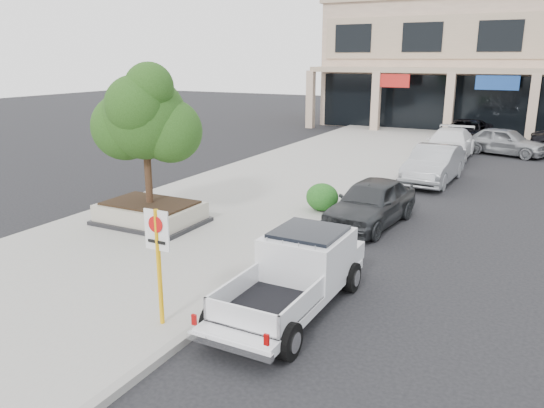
{
  "coord_description": "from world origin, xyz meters",
  "views": [
    {
      "loc": [
        3.99,
        -9.89,
        5.14
      ],
      "look_at": [
        -1.94,
        1.5,
        1.58
      ],
      "focal_mm": 35.0,
      "sensor_mm": 36.0,
      "label": 1
    }
  ],
  "objects_px": {
    "planter": "(151,213)",
    "curb_car_d": "(466,133)",
    "curb_car_a": "(371,202)",
    "curb_car_b": "(434,164)",
    "lot_car_a": "(505,141)",
    "curb_car_c": "(449,144)",
    "pickup_truck": "(290,277)",
    "planter_tree": "(152,117)",
    "no_parking_sign": "(158,251)"
  },
  "relations": [
    {
      "from": "planter",
      "to": "curb_car_d",
      "type": "xyz_separation_m",
      "value": [
        6.31,
        21.13,
        0.31
      ]
    },
    {
      "from": "planter",
      "to": "curb_car_a",
      "type": "height_order",
      "value": "curb_car_a"
    },
    {
      "from": "curb_car_b",
      "to": "curb_car_d",
      "type": "bearing_deg",
      "value": 94.16
    },
    {
      "from": "lot_car_a",
      "to": "curb_car_d",
      "type": "bearing_deg",
      "value": 63.37
    },
    {
      "from": "curb_car_b",
      "to": "curb_car_c",
      "type": "distance_m",
      "value": 5.87
    },
    {
      "from": "pickup_truck",
      "to": "lot_car_a",
      "type": "height_order",
      "value": "pickup_truck"
    },
    {
      "from": "curb_car_b",
      "to": "curb_car_d",
      "type": "relative_size",
      "value": 0.84
    },
    {
      "from": "planter_tree",
      "to": "curb_car_c",
      "type": "relative_size",
      "value": 0.75
    },
    {
      "from": "curb_car_a",
      "to": "curb_car_d",
      "type": "xyz_separation_m",
      "value": [
        0.33,
        17.69,
        0.05
      ]
    },
    {
      "from": "no_parking_sign",
      "to": "curb_car_c",
      "type": "distance_m",
      "value": 21.33
    },
    {
      "from": "pickup_truck",
      "to": "curb_car_c",
      "type": "distance_m",
      "value": 19.38
    },
    {
      "from": "no_parking_sign",
      "to": "curb_car_b",
      "type": "bearing_deg",
      "value": 82.21
    },
    {
      "from": "planter",
      "to": "curb_car_b",
      "type": "bearing_deg",
      "value": 57.81
    },
    {
      "from": "pickup_truck",
      "to": "no_parking_sign",
      "type": "bearing_deg",
      "value": -134.39
    },
    {
      "from": "planter",
      "to": "no_parking_sign",
      "type": "distance_m",
      "value": 6.77
    },
    {
      "from": "planter_tree",
      "to": "curb_car_c",
      "type": "xyz_separation_m",
      "value": [
        6.04,
        16.11,
        -2.64
      ]
    },
    {
      "from": "curb_car_c",
      "to": "planter",
      "type": "bearing_deg",
      "value": -111.59
    },
    {
      "from": "planter",
      "to": "pickup_truck",
      "type": "height_order",
      "value": "pickup_truck"
    },
    {
      "from": "curb_car_a",
      "to": "curb_car_c",
      "type": "distance_m",
      "value": 12.82
    },
    {
      "from": "pickup_truck",
      "to": "planter",
      "type": "bearing_deg",
      "value": 154.29
    },
    {
      "from": "no_parking_sign",
      "to": "curb_car_a",
      "type": "xyz_separation_m",
      "value": [
        1.54,
        8.42,
        -0.9
      ]
    },
    {
      "from": "planter",
      "to": "curb_car_a",
      "type": "bearing_deg",
      "value": 29.89
    },
    {
      "from": "planter_tree",
      "to": "curb_car_b",
      "type": "distance_m",
      "value": 12.37
    },
    {
      "from": "curb_car_a",
      "to": "curb_car_c",
      "type": "relative_size",
      "value": 0.81
    },
    {
      "from": "planter",
      "to": "curb_car_a",
      "type": "distance_m",
      "value": 6.9
    },
    {
      "from": "planter_tree",
      "to": "curb_car_c",
      "type": "bearing_deg",
      "value": 69.44
    },
    {
      "from": "planter",
      "to": "planter_tree",
      "type": "bearing_deg",
      "value": 48.97
    },
    {
      "from": "curb_car_d",
      "to": "lot_car_a",
      "type": "distance_m",
      "value": 3.24
    },
    {
      "from": "pickup_truck",
      "to": "curb_car_c",
      "type": "bearing_deg",
      "value": 91.01
    },
    {
      "from": "planter",
      "to": "curb_car_c",
      "type": "xyz_separation_m",
      "value": [
        6.17,
        16.26,
        0.3
      ]
    },
    {
      "from": "curb_car_b",
      "to": "curb_car_c",
      "type": "height_order",
      "value": "curb_car_b"
    },
    {
      "from": "planter_tree",
      "to": "pickup_truck",
      "type": "relative_size",
      "value": 0.82
    },
    {
      "from": "curb_car_c",
      "to": "curb_car_b",
      "type": "bearing_deg",
      "value": -87.16
    },
    {
      "from": "curb_car_c",
      "to": "curb_car_d",
      "type": "bearing_deg",
      "value": 87.67
    },
    {
      "from": "planter_tree",
      "to": "curb_car_d",
      "type": "height_order",
      "value": "planter_tree"
    },
    {
      "from": "curb_car_b",
      "to": "lot_car_a",
      "type": "bearing_deg",
      "value": 78.96
    },
    {
      "from": "no_parking_sign",
      "to": "pickup_truck",
      "type": "relative_size",
      "value": 0.47
    },
    {
      "from": "planter_tree",
      "to": "lot_car_a",
      "type": "distance_m",
      "value": 20.76
    },
    {
      "from": "no_parking_sign",
      "to": "planter_tree",
      "type": "bearing_deg",
      "value": 130.01
    },
    {
      "from": "curb_car_d",
      "to": "curb_car_a",
      "type": "bearing_deg",
      "value": -89.37
    },
    {
      "from": "no_parking_sign",
      "to": "lot_car_a",
      "type": "height_order",
      "value": "no_parking_sign"
    },
    {
      "from": "pickup_truck",
      "to": "curb_car_d",
      "type": "distance_m",
      "value": 24.25
    },
    {
      "from": "planter",
      "to": "lot_car_a",
      "type": "xyz_separation_m",
      "value": [
        8.65,
        18.9,
        0.27
      ]
    },
    {
      "from": "planter",
      "to": "curb_car_a",
      "type": "xyz_separation_m",
      "value": [
        5.98,
        3.44,
        0.26
      ]
    },
    {
      "from": "planter_tree",
      "to": "curb_car_b",
      "type": "xyz_separation_m",
      "value": [
        6.41,
        10.25,
        -2.63
      ]
    },
    {
      "from": "planter_tree",
      "to": "pickup_truck",
      "type": "bearing_deg",
      "value": -27.97
    },
    {
      "from": "no_parking_sign",
      "to": "pickup_truck",
      "type": "distance_m",
      "value": 2.77
    },
    {
      "from": "planter",
      "to": "lot_car_a",
      "type": "relative_size",
      "value": 0.73
    },
    {
      "from": "planter",
      "to": "curb_car_b",
      "type": "distance_m",
      "value": 12.29
    },
    {
      "from": "no_parking_sign",
      "to": "pickup_truck",
      "type": "height_order",
      "value": "no_parking_sign"
    }
  ]
}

